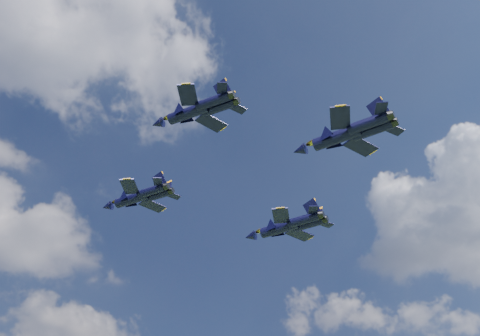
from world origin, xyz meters
name	(u,v)px	position (x,y,z in m)	size (l,w,h in m)	color
jet_lead	(130,199)	(-7.13, 18.24, 61.36)	(12.53, 14.45, 3.70)	black
jet_left	(186,114)	(-6.73, -9.24, 60.04)	(11.96, 13.68, 3.51)	black
jet_right	(277,229)	(21.61, 16.62, 61.44)	(14.15, 17.21, 4.32)	black
jet_slot	(333,138)	(16.71, -11.68, 61.59)	(13.75, 17.19, 4.28)	black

